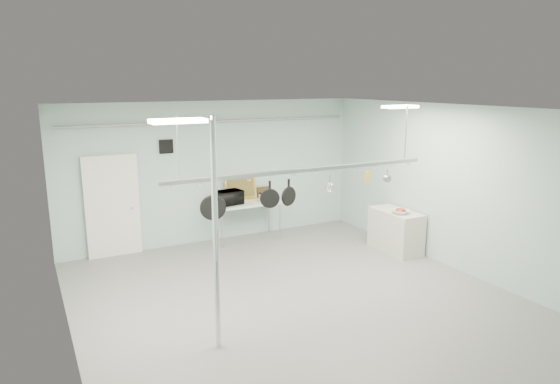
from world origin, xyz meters
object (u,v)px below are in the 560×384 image
pot_rack (305,168)px  coffee_canister (262,198)px  chrome_pole (216,237)px  skillet_mid (270,195)px  prep_table (247,205)px  skillet_left (213,204)px  skillet_right (289,192)px  side_cabinet (396,231)px  microwave (229,198)px  fruit_bowl (401,212)px

pot_rack → coffee_canister: (0.74, 3.17, -1.23)m
chrome_pole → skillet_mid: chrome_pole is taller
prep_table → skillet_left: size_ratio=3.05×
pot_rack → skillet_right: pot_rack is taller
pot_rack → skillet_left: 1.65m
chrome_pole → skillet_left: chrome_pole is taller
side_cabinet → microwave: size_ratio=2.07×
side_cabinet → fruit_bowl: 0.55m
coffee_canister → fruit_bowl: coffee_canister is taller
side_cabinet → fruit_bowl: fruit_bowl is taller
microwave → skillet_right: bearing=76.4°
prep_table → fruit_bowl: (2.46, -2.43, 0.11)m
coffee_canister → prep_table: bearing=159.3°
fruit_bowl → skillet_mid: (-3.50, -0.87, 0.91)m
fruit_bowl → skillet_right: (-3.16, -0.87, 0.92)m
prep_table → pot_rack: (-0.40, -3.30, 1.40)m
microwave → prep_table: bearing=173.7°
chrome_pole → prep_table: size_ratio=2.00×
skillet_right → fruit_bowl: bearing=-2.8°
prep_table → fruit_bowl: size_ratio=4.46×
skillet_left → skillet_mid: size_ratio=1.16×
chrome_pole → prep_table: chrome_pole is taller
prep_table → side_cabinet: bearing=-40.8°
side_cabinet → skillet_mid: size_ratio=2.65×
microwave → fruit_bowl: bearing=131.3°
skillet_mid → skillet_right: (0.34, 0.00, 0.01)m
fruit_bowl → skillet_left: 4.63m
microwave → fruit_bowl: (2.90, -2.41, -0.12)m
side_cabinet → skillet_left: bearing=-166.4°
microwave → skillet_right: size_ratio=1.33×
skillet_right → microwave: bearing=67.1°
coffee_canister → skillet_mid: bearing=-113.5°
side_cabinet → fruit_bowl: (-0.09, -0.23, 0.49)m
pot_rack → skillet_right: bearing=180.0°
coffee_canister → skillet_left: size_ratio=0.36×
coffee_canister → skillet_mid: 3.57m
pot_rack → coffee_canister: size_ratio=25.66×
pot_rack → skillet_mid: 0.74m
microwave → fruit_bowl: microwave is taller
fruit_bowl → skillet_left: size_ratio=0.68×
skillet_mid → microwave: bearing=99.6°
skillet_left → coffee_canister: bearing=68.4°
skillet_mid → skillet_right: 0.34m
fruit_bowl → skillet_left: bearing=-168.9°
prep_table → skillet_mid: 3.61m
prep_table → side_cabinet: 3.39m
prep_table → coffee_canister: 0.40m
chrome_pole → skillet_right: chrome_pole is taller
fruit_bowl → skillet_mid: skillet_mid is taller
skillet_right → coffee_canister: bearing=53.6°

